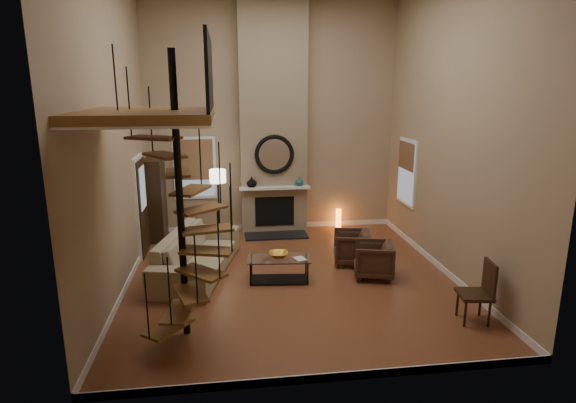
{
  "coord_description": "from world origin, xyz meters",
  "views": [
    {
      "loc": [
        -1.16,
        -8.25,
        3.56
      ],
      "look_at": [
        0.0,
        0.4,
        1.4
      ],
      "focal_mm": 29.48,
      "sensor_mm": 36.0,
      "label": 1
    }
  ],
  "objects": [
    {
      "name": "side_chair",
      "position": [
        2.64,
        -2.04,
        0.53
      ],
      "size": [
        0.54,
        0.54,
        1.0
      ],
      "color": "black",
      "rests_on": "ground"
    },
    {
      "name": "vase_right",
      "position": [
        0.6,
        2.82,
        1.28
      ],
      "size": [
        0.2,
        0.2,
        0.21
      ],
      "primitive_type": "imported",
      "color": "#185653",
      "rests_on": "mantel"
    },
    {
      "name": "floor_lamp",
      "position": [
        -1.34,
        2.38,
        1.41
      ],
      "size": [
        0.37,
        0.37,
        1.7
      ],
      "color": "black",
      "rests_on": "ground"
    },
    {
      "name": "book",
      "position": [
        0.12,
        -0.23,
        0.46
      ],
      "size": [
        0.25,
        0.29,
        0.02
      ],
      "primitive_type": "imported",
      "rotation": [
        0.0,
        0.0,
        0.31
      ],
      "color": "gray",
      "rests_on": "coffee_table"
    },
    {
      "name": "baseboard_back",
      "position": [
        0.0,
        3.24,
        0.06
      ],
      "size": [
        6.0,
        0.02,
        0.12
      ],
      "primitive_type": "cube",
      "color": "white",
      "rests_on": "ground"
    },
    {
      "name": "window_back",
      "position": [
        -1.9,
        3.22,
        1.62
      ],
      "size": [
        1.02,
        0.06,
        1.52
      ],
      "color": "white",
      "rests_on": "back_wall"
    },
    {
      "name": "spiral_stair",
      "position": [
        -1.78,
        -1.79,
        1.78
      ],
      "size": [
        1.47,
        1.47,
        4.06
      ],
      "color": "black",
      "rests_on": "ground"
    },
    {
      "name": "loft",
      "position": [
        -2.04,
        -1.8,
        3.24
      ],
      "size": [
        1.7,
        2.2,
        1.09
      ],
      "color": "brown",
      "rests_on": "left_wall"
    },
    {
      "name": "coffee_table",
      "position": [
        -0.23,
        -0.08,
        0.28
      ],
      "size": [
        1.2,
        0.69,
        0.44
      ],
      "color": "silver",
      "rests_on": "ground"
    },
    {
      "name": "armchair_near",
      "position": [
        1.4,
        0.58,
        0.35
      ],
      "size": [
        0.85,
        0.84,
        0.66
      ],
      "primitive_type": "imported",
      "rotation": [
        0.0,
        0.0,
        -1.77
      ],
      "color": "#462C20",
      "rests_on": "ground"
    },
    {
      "name": "mirror_disc",
      "position": [
        0.0,
        2.85,
        1.95
      ],
      "size": [
        0.8,
        0.01,
        0.8
      ],
      "primitive_type": "cylinder",
      "rotation": [
        1.57,
        0.0,
        0.0
      ],
      "color": "white",
      "rests_on": "chimney_breast"
    },
    {
      "name": "vase_left",
      "position": [
        -0.55,
        2.82,
        1.3
      ],
      "size": [
        0.24,
        0.24,
        0.25
      ],
      "primitive_type": "imported",
      "color": "black",
      "rests_on": "mantel"
    },
    {
      "name": "left_wall",
      "position": [
        -3.0,
        0.0,
        2.75
      ],
      "size": [
        0.02,
        6.5,
        5.5
      ],
      "primitive_type": "cube",
      "color": "tan",
      "rests_on": "ground"
    },
    {
      "name": "baseboard_left",
      "position": [
        -2.99,
        0.0,
        0.06
      ],
      "size": [
        0.02,
        6.5,
        0.12
      ],
      "primitive_type": "cube",
      "color": "white",
      "rests_on": "ground"
    },
    {
      "name": "ground",
      "position": [
        0.0,
        0.0,
        -0.01
      ],
      "size": [
        6.0,
        6.5,
        0.01
      ],
      "primitive_type": "cube",
      "color": "brown",
      "rests_on": "ground"
    },
    {
      "name": "chimney_breast",
      "position": [
        0.0,
        3.06,
        2.75
      ],
      "size": [
        1.6,
        0.38,
        5.5
      ],
      "primitive_type": "cube",
      "color": "#8D795B",
      "rests_on": "ground"
    },
    {
      "name": "baseboard_front",
      "position": [
        0.0,
        -3.24,
        0.06
      ],
      "size": [
        6.0,
        0.02,
        0.12
      ],
      "primitive_type": "cube",
      "color": "white",
      "rests_on": "ground"
    },
    {
      "name": "entry_door",
      "position": [
        -2.95,
        1.8,
        1.05
      ],
      "size": [
        0.1,
        1.05,
        2.16
      ],
      "color": "white",
      "rests_on": "ground"
    },
    {
      "name": "bowl",
      "position": [
        -0.23,
        -0.03,
        0.5
      ],
      "size": [
        0.36,
        0.36,
        0.09
      ],
      "primitive_type": "imported",
      "color": "gold",
      "rests_on": "coffee_table"
    },
    {
      "name": "accent_lamp",
      "position": [
        1.65,
        3.05,
        0.25
      ],
      "size": [
        0.13,
        0.13,
        0.48
      ],
      "primitive_type": "cylinder",
      "color": "orange",
      "rests_on": "ground"
    },
    {
      "name": "hearth",
      "position": [
        0.0,
        2.57,
        0.02
      ],
      "size": [
        1.5,
        0.6,
        0.04
      ],
      "primitive_type": "cube",
      "color": "black",
      "rests_on": "ground"
    },
    {
      "name": "hutch",
      "position": [
        -2.81,
        2.78,
        0.95
      ],
      "size": [
        0.41,
        0.86,
        1.93
      ],
      "primitive_type": "cube",
      "color": "black",
      "rests_on": "ground"
    },
    {
      "name": "sofa",
      "position": [
        -1.76,
        0.56,
        0.4
      ],
      "size": [
        1.7,
        2.95,
        0.81
      ],
      "primitive_type": "imported",
      "rotation": [
        0.0,
        0.0,
        1.34
      ],
      "color": "tan",
      "rests_on": "ground"
    },
    {
      "name": "baseboard_right",
      "position": [
        2.99,
        0.0,
        0.06
      ],
      "size": [
        0.02,
        6.5,
        0.12
      ],
      "primitive_type": "cube",
      "color": "white",
      "rests_on": "ground"
    },
    {
      "name": "armchair_far",
      "position": [
        1.63,
        -0.16,
        0.35
      ],
      "size": [
        0.88,
        0.87,
        0.66
      ],
      "primitive_type": "imported",
      "rotation": [
        0.0,
        0.0,
        -1.82
      ],
      "color": "#462C20",
      "rests_on": "ground"
    },
    {
      "name": "mirror_frame",
      "position": [
        0.0,
        2.84,
        1.95
      ],
      "size": [
        0.94,
        0.1,
        0.94
      ],
      "primitive_type": "torus",
      "rotation": [
        1.57,
        0.0,
        0.0
      ],
      "color": "black",
      "rests_on": "chimney_breast"
    },
    {
      "name": "window_right",
      "position": [
        2.97,
        2.0,
        1.63
      ],
      "size": [
        0.06,
        1.02,
        1.52
      ],
      "color": "white",
      "rests_on": "right_wall"
    },
    {
      "name": "right_wall",
      "position": [
        3.0,
        0.0,
        2.75
      ],
      "size": [
        0.02,
        6.5,
        5.5
      ],
      "primitive_type": "cube",
      "color": "tan",
      "rests_on": "ground"
    },
    {
      "name": "front_wall",
      "position": [
        0.0,
        -3.25,
        2.75
      ],
      "size": [
        6.0,
        0.02,
        5.5
      ],
      "primitive_type": "cube",
      "color": "tan",
      "rests_on": "ground"
    },
    {
      "name": "firebox",
      "position": [
        0.0,
        2.86,
        0.55
      ],
      "size": [
        0.95,
        0.02,
        0.72
      ],
      "primitive_type": "cube",
      "color": "black",
      "rests_on": "chimney_breast"
    },
    {
      "name": "mantel",
      "position": [
        0.0,
        2.78,
        1.15
      ],
      "size": [
        1.7,
        0.18,
        0.06
      ],
      "primitive_type": "cube",
      "color": "white",
      "rests_on": "chimney_breast"
    },
    {
      "name": "back_wall",
      "position": [
        0.0,
        3.25,
        2.75
      ],
      "size": [
        6.0,
        0.02,
        5.5
      ],
      "primitive_type": "cube",
      "color": "tan",
      "rests_on": "ground"
    }
  ]
}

